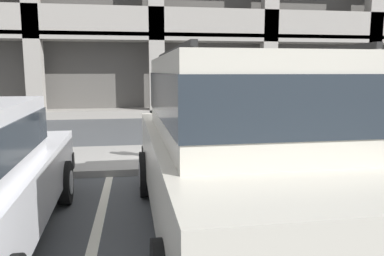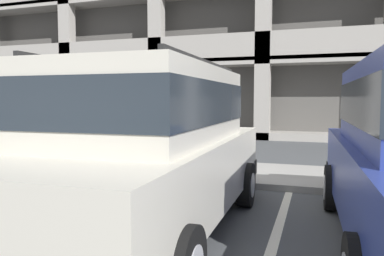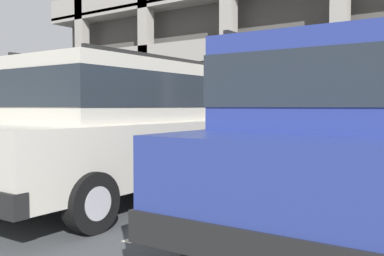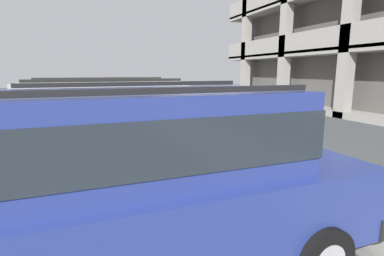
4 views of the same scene
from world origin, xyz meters
The scene contains 5 objects.
ground_plane centered at (0.00, 0.00, -0.05)m, with size 80.00×80.00×0.10m.
sidewalk centered at (0.00, 1.30, 0.06)m, with size 40.00×2.20×0.12m.
parking_stall_lines centered at (1.49, -1.40, 0.00)m, with size 12.03×4.80×0.01m.
silver_suv centered at (0.05, -2.36, 1.09)m, with size 2.08×4.81×2.03m.
parking_meter_near centered at (0.08, 0.35, 1.19)m, with size 0.35×0.12×1.44m.
Camera 2 is at (1.91, -6.37, 1.61)m, focal length 35.00 mm.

